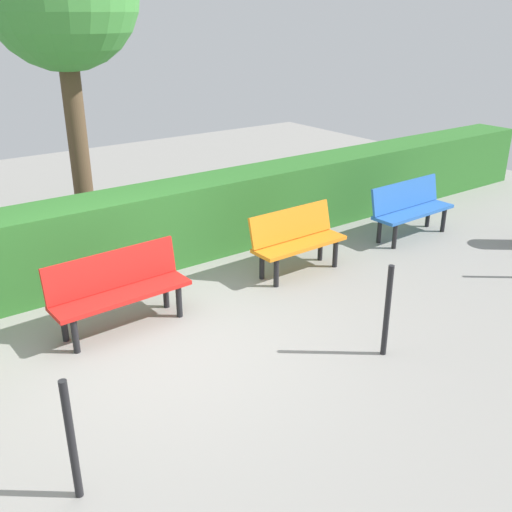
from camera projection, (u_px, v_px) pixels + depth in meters
ground_plane at (160, 344)px, 6.20m from camera, size 19.67×19.67×0.00m
bench_blue at (410, 207)px, 9.04m from camera, size 1.51×0.50×0.86m
bench_orange at (296, 238)px, 7.78m from camera, size 1.36×0.49×0.86m
bench_red at (118, 287)px, 6.38m from camera, size 1.56×0.51×0.86m
hedge_row at (163, 225)px, 8.07m from camera, size 15.67×0.78×1.08m
railing_post_mid at (387, 311)px, 5.83m from camera, size 0.06×0.06×1.00m
railing_post_far at (71, 441)px, 4.06m from camera, size 0.06×0.06×1.00m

